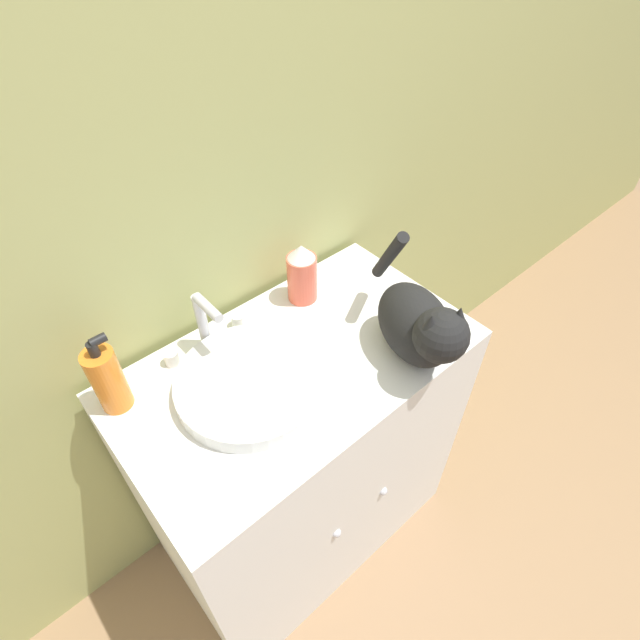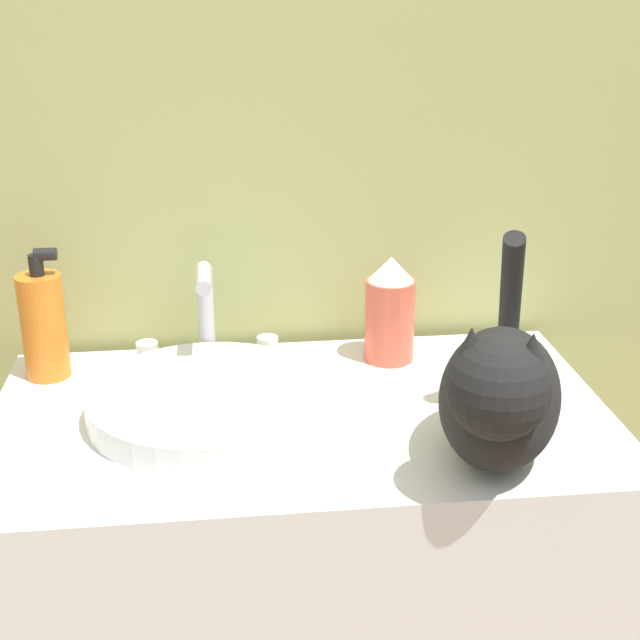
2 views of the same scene
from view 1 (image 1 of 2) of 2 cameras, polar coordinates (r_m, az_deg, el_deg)
ground_plane at (r=1.77m, az=3.69°, el=-26.99°), size 8.00×8.00×0.00m
wall_back at (r=1.06m, az=-13.70°, el=19.58°), size 6.00×0.05×2.50m
vanity_cabinet at (r=1.46m, az=-2.14°, el=-15.32°), size 0.82×0.48×0.83m
sink_basin at (r=1.07m, az=-8.02°, el=-7.17°), size 0.31×0.31×0.04m
faucet at (r=1.13m, az=-13.04°, el=-0.58°), size 0.21×0.10×0.16m
cat at (r=1.09m, az=11.32°, el=-0.53°), size 0.21×0.36×0.25m
soap_bottle at (r=1.07m, az=-23.10°, el=-6.23°), size 0.06×0.06×0.19m
spray_bottle at (r=1.22m, az=-2.08°, el=5.35°), size 0.07×0.07×0.16m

